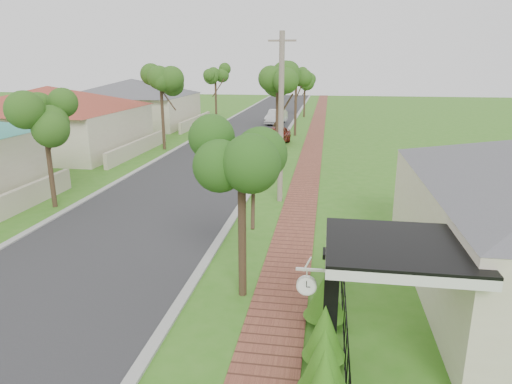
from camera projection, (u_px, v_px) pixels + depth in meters
The scene contains 16 objects.
ground at pixel (146, 316), 11.52m from camera, with size 160.00×160.00×0.00m, color #36731B.
road at pixel (218, 157), 30.96m from camera, with size 7.00×120.00×0.02m, color #28282B.
kerb_right at pixel (271, 158), 30.41m from camera, with size 0.30×120.00×0.10m, color #9E9E99.
kerb_left at pixel (166, 155), 31.51m from camera, with size 0.30×120.00×0.10m, color #9E9E99.
sidewalk at pixel (310, 159), 30.02m from camera, with size 1.50×120.00×0.03m, color brown.
porch_post at pixel (330, 313), 9.58m from camera, with size 0.48×0.48×2.52m.
picket_fence at pixel (344, 314), 10.64m from camera, with size 0.03×8.02×1.00m.
street_trees at pixel (238, 83), 36.20m from camera, with size 10.70×37.65×5.89m.
hedge_row at pixel (324, 343), 9.18m from camera, with size 0.91×4.57×1.95m.
far_house_red at pixel (52, 119), 32.12m from camera, with size 15.56×15.56×4.60m.
far_house_grey at pixel (133, 102), 45.41m from camera, with size 15.56×15.56×4.60m.
parked_car_red at pixel (276, 136), 35.23m from camera, with size 1.63×4.05×1.38m, color maroon.
parked_car_white at pixel (276, 117), 46.97m from camera, with size 1.53×4.39×1.45m, color silver.
near_tree at pixel (242, 162), 11.59m from camera, with size 1.83×1.83×4.70m.
utility_pole at pixel (281, 119), 20.07m from camera, with size 1.20×0.24×7.46m.
station_clock at pixel (307, 284), 9.04m from camera, with size 0.67×0.13×0.57m.
Camera 1 is at (4.34, -9.65, 6.20)m, focal length 32.00 mm.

